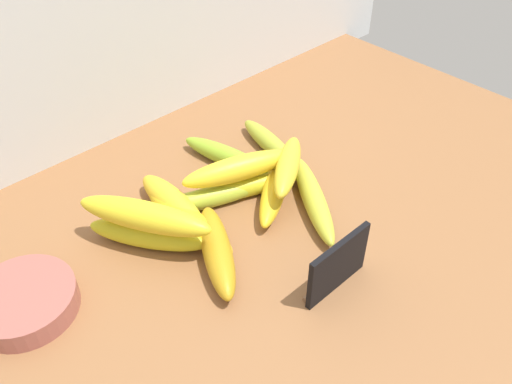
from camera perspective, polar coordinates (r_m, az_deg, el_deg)
name	(u,v)px	position (r cm, az deg, el deg)	size (l,w,h in cm)	color
counter_top	(309,215)	(85.39, 5.72, -2.52)	(110.00, 76.00, 3.00)	brown
chalkboard_sign	(337,267)	(71.07, 8.71, -7.92)	(11.00, 1.80, 8.40)	black
fruit_bowl	(24,301)	(75.65, -23.59, -10.68)	(13.51, 13.51, 3.16)	#9D554B
banana_0	(227,156)	(91.85, -3.08, 3.84)	(18.31, 3.44, 3.44)	#8CB62B
banana_1	(148,235)	(78.50, -11.48, -4.50)	(18.05, 4.01, 4.01)	gold
banana_2	(205,199)	(83.63, -5.52, -0.72)	(20.21, 3.25, 3.25)	#A5BF33
banana_3	(269,142)	(95.28, 1.43, 5.34)	(15.94, 3.27, 3.27)	#A1AE31
banana_4	(241,188)	(85.20, -1.60, 0.43)	(20.93, 3.31, 3.31)	gold
banana_5	(313,198)	(83.66, 6.12, -0.67)	(20.78, 3.42, 3.42)	gold
banana_6	(276,183)	(85.80, 2.19, 0.95)	(20.94, 3.78, 3.78)	yellow
banana_7	(217,250)	(74.90, -4.21, -6.27)	(17.88, 4.09, 4.09)	#B88A19
banana_8	(173,203)	(82.72, -8.90, -1.15)	(16.12, 4.30, 4.30)	yellow
banana_9	(188,221)	(79.61, -7.25, -3.11)	(18.89, 3.98, 3.98)	yellow
banana_10	(238,168)	(83.22, -1.91, 2.54)	(18.49, 4.02, 4.02)	yellow
banana_11	(286,167)	(83.16, 3.20, 2.65)	(15.36, 3.53, 3.53)	yellow
banana_12	(144,216)	(75.32, -11.90, -2.52)	(19.96, 4.28, 4.28)	yellow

